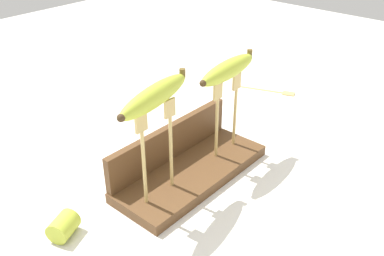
{
  "coord_description": "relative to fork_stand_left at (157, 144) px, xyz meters",
  "views": [
    {
      "loc": [
        -0.57,
        -0.5,
        0.56
      ],
      "look_at": [
        0.0,
        0.0,
        0.12
      ],
      "focal_mm": 39.99,
      "sensor_mm": 36.0,
      "label": 1
    }
  ],
  "objects": [
    {
      "name": "banana_raised_left",
      "position": [
        -0.0,
        -0.0,
        0.1
      ],
      "size": [
        0.2,
        0.07,
        0.04
      ],
      "color": "#B2C138",
      "rests_on": "fork_stand_left"
    },
    {
      "name": "fork_fallen_near",
      "position": [
        0.6,
        0.11,
        -0.14
      ],
      "size": [
        0.08,
        0.18,
        0.01
      ],
      "color": "tan",
      "rests_on": "ground"
    },
    {
      "name": "banana_raised_right",
      "position": [
        0.21,
        -0.0,
        0.08
      ],
      "size": [
        0.19,
        0.05,
        0.04
      ],
      "color": "#B2C138",
      "rests_on": "fork_stand_right"
    },
    {
      "name": "fork_stand_left",
      "position": [
        0.0,
        0.0,
        0.0
      ],
      "size": [
        0.1,
        0.01,
        0.19
      ],
      "color": "tan",
      "rests_on": "wooden_board"
    },
    {
      "name": "wooden_board",
      "position": [
        0.11,
        0.01,
        -0.13
      ],
      "size": [
        0.36,
        0.14,
        0.02
      ],
      "primitive_type": "cube",
      "color": "brown",
      "rests_on": "ground"
    },
    {
      "name": "banana_chunk_near",
      "position": [
        -0.18,
        0.07,
        -0.12
      ],
      "size": [
        0.06,
        0.06,
        0.04
      ],
      "color": "#B2C138",
      "rests_on": "ground"
    },
    {
      "name": "fork_stand_right",
      "position": [
        0.21,
        0.0,
        -0.01
      ],
      "size": [
        0.09,
        0.01,
        0.18
      ],
      "color": "tan",
      "rests_on": "wooden_board"
    },
    {
      "name": "board_backstop",
      "position": [
        0.11,
        0.07,
        -0.07
      ],
      "size": [
        0.35,
        0.02,
        0.08
      ],
      "primitive_type": "cube",
      "color": "brown",
      "rests_on": "wooden_board"
    },
    {
      "name": "ground_plane",
      "position": [
        0.11,
        0.01,
        -0.14
      ],
      "size": [
        3.0,
        3.0,
        0.0
      ],
      "primitive_type": "plane",
      "color": "silver"
    }
  ]
}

